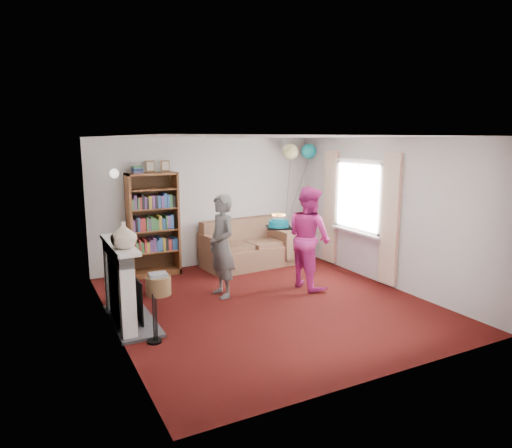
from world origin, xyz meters
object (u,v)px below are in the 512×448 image
birthday_cake (279,224)px  person_striped (222,246)px  sofa (246,249)px  bookcase (153,225)px  person_magenta (309,237)px

birthday_cake → person_striped: bearing=170.8°
birthday_cake → sofa: bearing=83.6°
person_striped → birthday_cake: 1.00m
bookcase → birthday_cake: (1.59, -1.83, 0.19)m
bookcase → sofa: (1.77, -0.23, -0.59)m
bookcase → sofa: bookcase is taller
birthday_cake → bookcase: bearing=130.9°
person_magenta → birthday_cake: size_ratio=4.36×
bookcase → person_magenta: size_ratio=1.22×
person_magenta → bookcase: bearing=43.6°
bookcase → birthday_cake: 2.44m
bookcase → person_striped: bookcase is taller
person_striped → person_magenta: 1.49m
sofa → person_striped: (-1.12, -1.45, 0.48)m
sofa → birthday_cake: birthday_cake is taller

